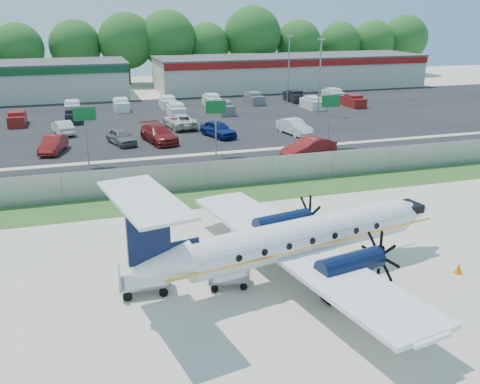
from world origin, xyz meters
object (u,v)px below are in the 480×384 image
object	(u,v)px
baggage_cart_far	(228,277)
baggage_cart_near	(144,281)
aircraft	(297,238)
pushback_tug	(240,242)

from	to	relation	value
baggage_cart_far	baggage_cart_near	bearing A→B (deg)	171.80
baggage_cart_near	baggage_cart_far	size ratio (longest dim) A/B	1.13
aircraft	pushback_tug	xyz separation A→B (m)	(-1.84, 3.23, -1.34)
aircraft	baggage_cart_far	size ratio (longest dim) A/B	8.37
baggage_cart_near	baggage_cart_far	xyz separation A→B (m)	(3.81, -0.55, -0.09)
baggage_cart_near	pushback_tug	bearing A→B (deg)	25.39
aircraft	baggage_cart_near	bearing A→B (deg)	174.66
aircraft	baggage_cart_far	bearing A→B (deg)	177.89
aircraft	baggage_cart_far	distance (m)	3.76
baggage_cart_near	aircraft	bearing A→B (deg)	-5.34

